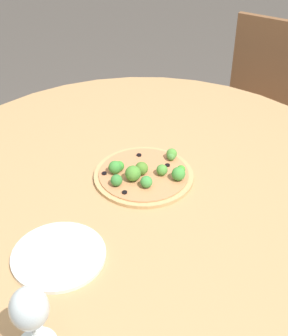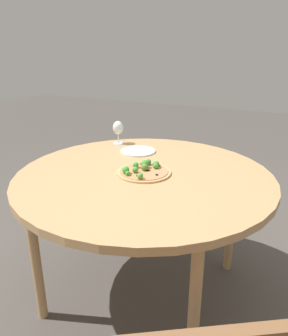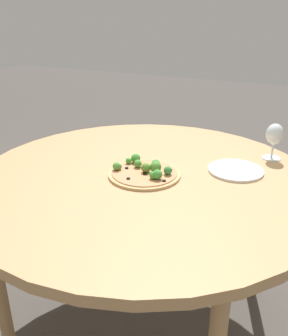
# 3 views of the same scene
# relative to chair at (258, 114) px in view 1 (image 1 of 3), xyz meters

# --- Properties ---
(dining_table) EXTENTS (1.32, 1.32, 0.75)m
(dining_table) POSITION_rel_chair_xyz_m (0.86, 0.52, 0.22)
(dining_table) COLOR tan
(dining_table) RESTS_ON ground_plane
(chair) EXTENTS (0.55, 0.55, 0.88)m
(chair) POSITION_rel_chair_xyz_m (0.00, 0.00, 0.00)
(chair) COLOR brown
(chair) RESTS_ON ground_plane
(pizza) EXTENTS (0.28, 0.28, 0.06)m
(pizza) POSITION_rel_chair_xyz_m (0.86, 0.52, 0.29)
(pizza) COLOR tan
(pizza) RESTS_ON dining_table
(wine_glass) EXTENTS (0.08, 0.08, 0.15)m
(wine_glass) POSITION_rel_chair_xyz_m (1.28, 0.90, 0.38)
(wine_glass) COLOR silver
(wine_glass) RESTS_ON dining_table
(plate_near) EXTENTS (0.21, 0.21, 0.01)m
(plate_near) POSITION_rel_chair_xyz_m (1.17, 0.70, 0.28)
(plate_near) COLOR silver
(plate_near) RESTS_ON dining_table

